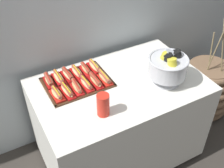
{
  "coord_description": "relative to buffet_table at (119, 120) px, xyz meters",
  "views": [
    {
      "loc": [
        -0.83,
        -1.41,
        2.14
      ],
      "look_at": [
        -0.06,
        0.0,
        0.83
      ],
      "focal_mm": 45.38,
      "sensor_mm": 36.0,
      "label": 1
    }
  ],
  "objects": [
    {
      "name": "floor_vase",
      "position": [
        1.08,
        0.09,
        -0.16
      ],
      "size": [
        0.54,
        0.54,
        1.07
      ],
      "color": "brown",
      "rests_on": "ground_plane"
    },
    {
      "name": "hot_dog_3",
      "position": [
        -0.23,
        0.08,
        0.42
      ],
      "size": [
        0.06,
        0.17,
        0.06
      ],
      "color": "red",
      "rests_on": "serving_tray"
    },
    {
      "name": "hot_dog_6",
      "position": [
        -0.46,
        0.25,
        0.42
      ],
      "size": [
        0.06,
        0.16,
        0.06
      ],
      "color": "#B21414",
      "rests_on": "serving_tray"
    },
    {
      "name": "ground_plane",
      "position": [
        0.0,
        0.0,
        -0.42
      ],
      "size": [
        10.0,
        10.0,
        0.0
      ],
      "primitive_type": "plane",
      "color": "#38332D"
    },
    {
      "name": "hot_dog_2",
      "position": [
        -0.31,
        0.08,
        0.42
      ],
      "size": [
        0.07,
        0.17,
        0.06
      ],
      "color": "red",
      "rests_on": "serving_tray"
    },
    {
      "name": "hot_dog_5",
      "position": [
        -0.08,
        0.08,
        0.42
      ],
      "size": [
        0.07,
        0.17,
        0.06
      ],
      "color": "red",
      "rests_on": "serving_tray"
    },
    {
      "name": "hot_dog_1",
      "position": [
        -0.38,
        0.08,
        0.41
      ],
      "size": [
        0.07,
        0.19,
        0.06
      ],
      "color": "#B21414",
      "rests_on": "serving_tray"
    },
    {
      "name": "cup_stack",
      "position": [
        -0.25,
        -0.22,
        0.46
      ],
      "size": [
        0.08,
        0.08,
        0.16
      ],
      "color": "red",
      "rests_on": "buffet_table"
    },
    {
      "name": "hot_dog_10",
      "position": [
        -0.16,
        0.25,
        0.41
      ],
      "size": [
        0.06,
        0.16,
        0.06
      ],
      "color": "red",
      "rests_on": "serving_tray"
    },
    {
      "name": "hot_dog_0",
      "position": [
        -0.46,
        0.08,
        0.41
      ],
      "size": [
        0.08,
        0.16,
        0.06
      ],
      "color": "red",
      "rests_on": "serving_tray"
    },
    {
      "name": "hot_dog_9",
      "position": [
        -0.23,
        0.25,
        0.41
      ],
      "size": [
        0.07,
        0.17,
        0.06
      ],
      "color": "#B21414",
      "rests_on": "serving_tray"
    },
    {
      "name": "hot_dog_8",
      "position": [
        -0.31,
        0.25,
        0.42
      ],
      "size": [
        0.07,
        0.18,
        0.06
      ],
      "color": "#B21414",
      "rests_on": "serving_tray"
    },
    {
      "name": "hot_dog_7",
      "position": [
        -0.38,
        0.25,
        0.41
      ],
      "size": [
        0.07,
        0.18,
        0.06
      ],
      "color": "red",
      "rests_on": "serving_tray"
    },
    {
      "name": "hot_dog_4",
      "position": [
        -0.16,
        0.08,
        0.42
      ],
      "size": [
        0.06,
        0.18,
        0.06
      ],
      "color": "#B21414",
      "rests_on": "serving_tray"
    },
    {
      "name": "serving_tray",
      "position": [
        -0.27,
        0.17,
        0.38
      ],
      "size": [
        0.48,
        0.36,
        0.01
      ],
      "color": "#472B19",
      "rests_on": "buffet_table"
    },
    {
      "name": "hot_dog_11",
      "position": [
        -0.08,
        0.25,
        0.41
      ],
      "size": [
        0.07,
        0.18,
        0.06
      ],
      "color": "#B21414",
      "rests_on": "serving_tray"
    },
    {
      "name": "buffet_table",
      "position": [
        0.0,
        0.0,
        0.0
      ],
      "size": [
        1.28,
        0.82,
        0.8
      ],
      "color": "white",
      "rests_on": "ground_plane"
    },
    {
      "name": "punch_bowl",
      "position": [
        0.32,
        -0.14,
        0.52
      ],
      "size": [
        0.29,
        0.29,
        0.26
      ],
      "color": "silver",
      "rests_on": "buffet_table"
    }
  ]
}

